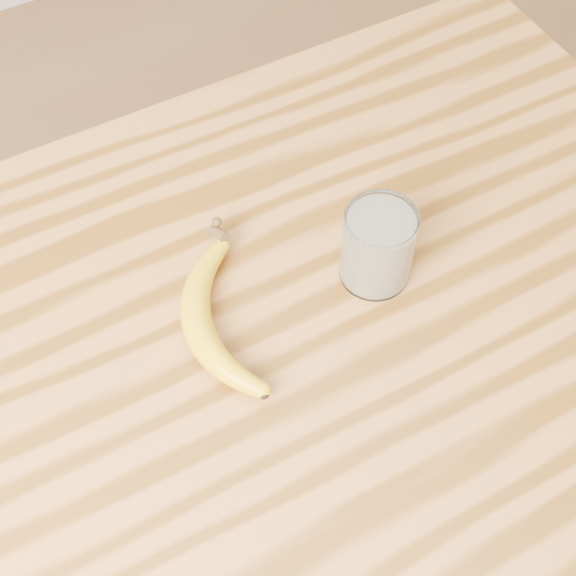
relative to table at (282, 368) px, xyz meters
name	(u,v)px	position (x,y,z in m)	size (l,w,h in m)	color
table	(282,368)	(0.00, 0.00, 0.00)	(1.20, 0.80, 0.90)	#A3682C
smoothie_glass	(378,247)	(0.13, 0.00, 0.18)	(0.09, 0.09, 0.11)	white
banana	(196,324)	(-0.10, 0.03, 0.15)	(0.11, 0.30, 0.04)	gold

